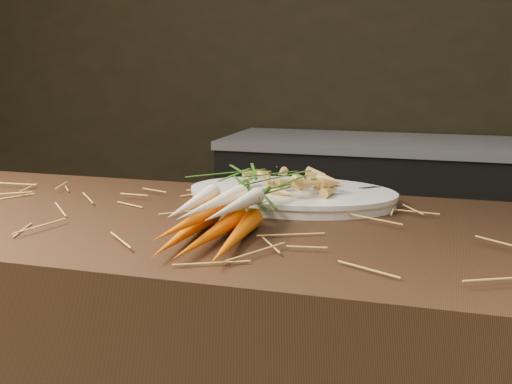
{
  "coord_description": "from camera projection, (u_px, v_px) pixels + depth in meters",
  "views": [
    {
      "loc": [
        0.44,
        -0.87,
        1.22
      ],
      "look_at": [
        0.08,
        0.31,
        0.96
      ],
      "focal_mm": 45.0,
      "sensor_mm": 36.0,
      "label": 1
    }
  ],
  "objects": [
    {
      "name": "back_counter",
      "position": [
        414.0,
        228.0,
        3.06
      ],
      "size": [
        1.82,
        0.62,
        0.84
      ],
      "color": "black",
      "rests_on": "ground"
    },
    {
      "name": "straw_bedding",
      "position": [
        215.0,
        216.0,
        1.28
      ],
      "size": [
        1.4,
        0.6,
        0.02
      ],
      "primitive_type": null,
      "color": "#B0893A",
      "rests_on": "main_counter"
    },
    {
      "name": "root_veg_bunch",
      "position": [
        240.0,
        201.0,
        1.25
      ],
      "size": [
        0.18,
        0.53,
        0.1
      ],
      "rotation": [
        0.0,
        0.0,
        -0.03
      ],
      "color": "#C84600",
      "rests_on": "main_counter"
    },
    {
      "name": "serving_platter",
      "position": [
        292.0,
        197.0,
        1.44
      ],
      "size": [
        0.47,
        0.31,
        0.02
      ],
      "primitive_type": null,
      "rotation": [
        0.0,
        0.0,
        0.0
      ],
      "color": "white",
      "rests_on": "main_counter"
    },
    {
      "name": "roasted_veg_heap",
      "position": [
        292.0,
        181.0,
        1.43
      ],
      "size": [
        0.23,
        0.17,
        0.05
      ],
      "primitive_type": null,
      "rotation": [
        0.0,
        0.0,
        0.0
      ],
      "color": "gold",
      "rests_on": "serving_platter"
    },
    {
      "name": "serving_fork",
      "position": [
        365.0,
        197.0,
        1.37
      ],
      "size": [
        0.14,
        0.13,
        0.0
      ],
      "primitive_type": "cube",
      "rotation": [
        0.0,
        0.0,
        -0.84
      ],
      "color": "silver",
      "rests_on": "serving_platter"
    }
  ]
}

